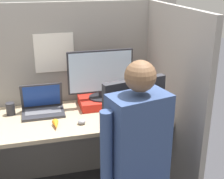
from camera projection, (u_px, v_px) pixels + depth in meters
The scene contains 13 objects.
cubicle_panel_back at pixel (58, 96), 2.68m from camera, with size 2.08×0.05×1.57m.
cubicle_panel_right at pixel (165, 105), 2.51m from camera, with size 0.04×1.25×1.57m.
desk at pixel (64, 137), 2.45m from camera, with size 1.58×0.63×0.74m.
paper_box at pixel (101, 102), 2.58m from camera, with size 0.35×0.26×0.07m.
monitor at pixel (101, 74), 2.50m from camera, with size 0.53×0.20×0.40m.
laptop at pixel (43, 108), 2.44m from camera, with size 0.32×0.22×0.23m.
mouse at pixel (82, 122), 2.27m from camera, with size 0.06×0.05×0.04m.
stapler at pixel (144, 100), 2.64m from camera, with size 0.04×0.13×0.05m.
carrot_toy at pixel (56, 125), 2.22m from camera, with size 0.05×0.13×0.05m.
office_chair at pixel (135, 171), 2.01m from camera, with size 0.55×0.60×1.16m.
person at pixel (139, 161), 1.78m from camera, with size 0.47×0.50×1.35m.
coffee_mug at pixel (141, 94), 2.70m from camera, with size 0.08×0.08×0.10m.
pen_cup at pixel (10, 109), 2.41m from camera, with size 0.07×0.07×0.10m.
Camera 1 is at (-0.18, -1.87, 1.79)m, focal length 50.00 mm.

